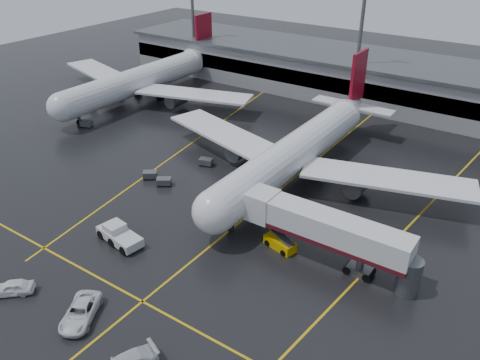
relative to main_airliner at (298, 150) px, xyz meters
The scene contains 20 objects.
ground 10.57m from the main_airliner, 90.00° to the right, with size 220.00×220.00×0.00m, color black.
apron_line_centre 10.57m from the main_airliner, 90.00° to the right, with size 0.25×90.00×0.02m, color gold.
apron_line_stop 31.98m from the main_airliner, 90.00° to the right, with size 60.00×0.25×0.02m, color gold.
apron_line_left 20.44m from the main_airliner, behind, with size 0.25×70.00×0.02m, color gold.
apron_line_right 18.49m from the main_airliner, ahead, with size 0.25×70.00×0.02m, color gold.
terminal 38.23m from the main_airliner, 90.00° to the left, with size 122.00×19.00×8.60m.
light_mast_left 56.34m from the main_airliner, 144.33° to the left, with size 3.00×1.20×25.45m.
light_mast_mid 34.26m from the main_airliner, 98.80° to the left, with size 3.00×1.20×25.45m.
main_airliner is the anchor object (origin of this frame).
second_airliner 43.68m from the main_airliner, 164.05° to the left, with size 48.80×45.60×14.10m.
jet_bridge 19.68m from the main_airliner, 52.90° to the right, with size 19.90×3.40×6.05m.
pushback_tractor 27.71m from the main_airliner, 109.81° to the right, with size 6.42×3.48×2.18m.
belt_loader 18.08m from the main_airliner, 67.68° to the right, with size 4.09×2.55×2.42m.
service_van_a 36.88m from the main_airliner, 94.89° to the right, with size 2.60×5.64×1.57m, color white.
service_van_d 40.05m from the main_airliner, 106.94° to the right, with size 1.74×4.33×1.47m, color white.
baggage_cart_a 19.46m from the main_airliner, 137.42° to the right, with size 2.38×2.21×1.12m.
baggage_cart_b 21.51m from the main_airliner, 143.68° to the right, with size 2.38×2.26×1.12m.
baggage_cart_c 14.30m from the main_airliner, 160.03° to the right, with size 2.29×1.83×1.12m.
baggage_cart_d 46.72m from the main_airliner, behind, with size 2.10×1.46×1.12m.
baggage_cart_e 40.42m from the main_airliner, behind, with size 2.32×1.90×1.12m.
Camera 1 is at (28.41, -46.54, 33.57)m, focal length 36.46 mm.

